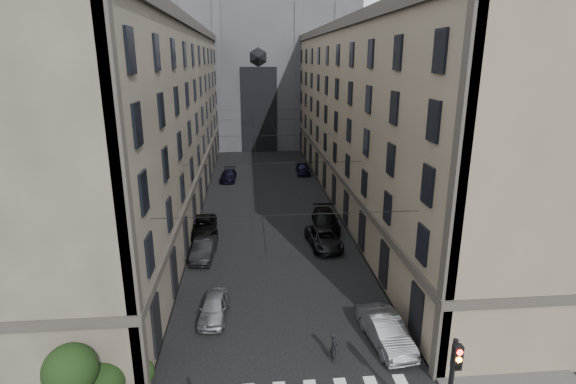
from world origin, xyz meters
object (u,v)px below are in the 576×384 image
object	(u,v)px
car_left_near	(214,307)
car_right_midnear	(324,238)
traffic_light_right	(452,384)
car_right_midfar	(325,220)
car_left_far	(229,175)
car_right_far	(303,169)
gothic_tower	(256,44)
car_left_midfar	(203,227)
pedestrian	(334,347)
car_right_near	(386,331)
car_left_midnear	(204,249)

from	to	relation	value
car_left_near	car_right_midnear	bearing A→B (deg)	54.37
traffic_light_right	car_right_midfar	world-z (taller)	traffic_light_right
car_left_far	car_right_far	bearing A→B (deg)	17.38
gothic_tower	car_right_midnear	size ratio (longest dim) A/B	11.00
car_left_midfar	car_right_midfar	distance (m)	11.26
pedestrian	car_right_near	bearing A→B (deg)	-68.43
car_left_far	car_right_midnear	distance (m)	24.03
car_left_far	car_right_near	xyz separation A→B (m)	(10.00, -36.01, 0.12)
car_left_near	car_left_midfar	distance (m)	13.88
car_left_far	car_left_midnear	bearing A→B (deg)	-89.60
car_right_far	pedestrian	xyz separation A→B (m)	(-3.27, -39.80, 0.08)
car_left_midnear	car_left_midfar	world-z (taller)	car_left_midfar
gothic_tower	car_left_midfar	bearing A→B (deg)	-97.28
traffic_light_right	car_left_midnear	bearing A→B (deg)	120.02
car_left_midfar	car_right_far	bearing A→B (deg)	56.13
car_right_midnear	car_right_midfar	bearing A→B (deg)	74.06
car_right_midnear	pedestrian	world-z (taller)	pedestrian
car_right_far	pedestrian	distance (m)	39.93
car_left_midfar	car_right_far	world-z (taller)	car_left_midfar
car_right_midnear	traffic_light_right	bearing A→B (deg)	-90.77
car_left_far	car_right_midfar	bearing A→B (deg)	-58.99
car_left_midfar	car_right_midnear	distance (m)	11.00
car_right_far	car_left_far	bearing A→B (deg)	-163.47
gothic_tower	car_left_midfar	distance (m)	51.79
car_left_midfar	car_left_far	size ratio (longest dim) A/B	1.18
car_left_midnear	pedestrian	xyz separation A→B (m)	(7.92, -13.44, 0.09)
car_right_near	car_right_midfar	distance (m)	17.88
car_left_far	car_right_midnear	bearing A→B (deg)	-65.51
car_left_midfar	car_right_near	distance (m)	20.78
car_left_midnear	car_right_midfar	xyz separation A→B (m)	(10.73, 5.62, 0.07)
car_left_midnear	car_right_midfar	size ratio (longest dim) A/B	0.81
gothic_tower	car_right_midfar	xyz separation A→B (m)	(5.05, -47.90, -16.99)
car_right_near	car_right_midnear	xyz separation A→B (m)	(-1.19, 13.65, -0.08)
gothic_tower	traffic_light_right	xyz separation A→B (m)	(5.60, -73.04, -14.51)
car_right_midnear	car_right_midfar	world-z (taller)	car_right_midfar
car_right_near	pedestrian	distance (m)	3.37
car_left_near	car_right_midfar	distance (m)	17.14
gothic_tower	pedestrian	xyz separation A→B (m)	(2.23, -66.96, -16.96)
traffic_light_right	car_right_near	world-z (taller)	traffic_light_right
car_left_near	car_right_midfar	size ratio (longest dim) A/B	0.72
car_right_midfar	pedestrian	size ratio (longest dim) A/B	3.36
car_left_midnear	car_right_far	xyz separation A→B (m)	(11.18, 26.35, 0.01)
car_left_midfar	pedestrian	xyz separation A→B (m)	(8.43, -18.44, 0.06)
traffic_light_right	car_right_near	distance (m)	7.68
traffic_light_right	car_right_midnear	size ratio (longest dim) A/B	0.99
gothic_tower	car_right_midnear	bearing A→B (deg)	-85.39
car_left_midnear	car_right_midnear	world-z (taller)	car_left_midnear
car_right_midnear	car_right_far	distance (m)	24.99
car_left_midnear	pedestrian	bearing A→B (deg)	-55.40
car_left_far	traffic_light_right	bearing A→B (deg)	-73.75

